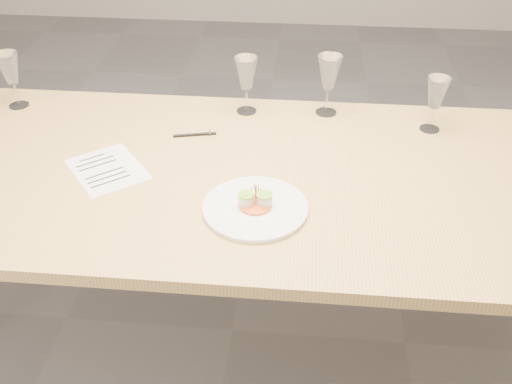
# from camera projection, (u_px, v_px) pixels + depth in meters

# --- Properties ---
(ground) EXTENTS (7.00, 7.00, 0.00)m
(ground) POSITION_uv_depth(u_px,v_px,m) (232.00, 330.00, 2.22)
(ground) COLOR slate
(ground) RESTS_ON ground
(dining_table) EXTENTS (2.40, 1.00, 0.75)m
(dining_table) POSITION_uv_depth(u_px,v_px,m) (227.00, 187.00, 1.82)
(dining_table) COLOR tan
(dining_table) RESTS_ON ground
(dinner_plate) EXTENTS (0.30, 0.30, 0.08)m
(dinner_plate) POSITION_uv_depth(u_px,v_px,m) (255.00, 207.00, 1.61)
(dinner_plate) COLOR white
(dinner_plate) RESTS_ON dining_table
(recipe_sheet) EXTENTS (0.31, 0.32, 0.00)m
(recipe_sheet) POSITION_uv_depth(u_px,v_px,m) (107.00, 169.00, 1.79)
(recipe_sheet) COLOR white
(recipe_sheet) RESTS_ON dining_table
(ballpoint_pen) EXTENTS (0.15, 0.05, 0.01)m
(ballpoint_pen) POSITION_uv_depth(u_px,v_px,m) (195.00, 134.00, 1.95)
(ballpoint_pen) COLOR black
(ballpoint_pen) RESTS_ON dining_table
(wine_glass_0) EXTENTS (0.08, 0.08, 0.21)m
(wine_glass_0) POSITION_uv_depth(u_px,v_px,m) (9.00, 69.00, 2.05)
(wine_glass_0) COLOR white
(wine_glass_0) RESTS_ON dining_table
(wine_glass_1) EXTENTS (0.08, 0.08, 0.21)m
(wine_glass_1) POSITION_uv_depth(u_px,v_px,m) (246.00, 74.00, 2.02)
(wine_glass_1) COLOR white
(wine_glass_1) RESTS_ON dining_table
(wine_glass_2) EXTENTS (0.09, 0.09, 0.22)m
(wine_glass_2) POSITION_uv_depth(u_px,v_px,m) (329.00, 74.00, 2.00)
(wine_glass_2) COLOR white
(wine_glass_2) RESTS_ON dining_table
(wine_glass_3) EXTENTS (0.08, 0.08, 0.19)m
(wine_glass_3) POSITION_uv_depth(u_px,v_px,m) (436.00, 94.00, 1.91)
(wine_glass_3) COLOR white
(wine_glass_3) RESTS_ON dining_table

